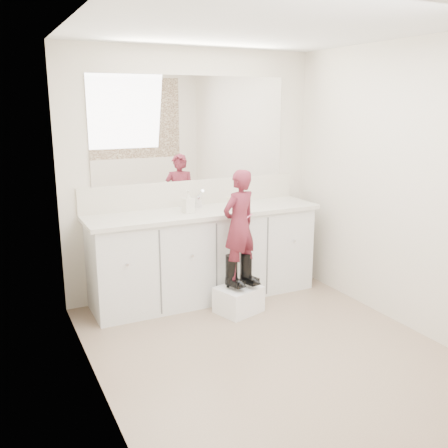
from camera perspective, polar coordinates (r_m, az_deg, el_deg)
floor at (r=4.06m, az=5.07°, el=-14.12°), size 3.00×3.00×0.00m
ceiling at (r=3.62m, az=5.93°, el=21.71°), size 3.00×3.00×0.00m
wall_back at (r=4.98m, az=-3.61°, el=5.72°), size 2.60×0.00×2.60m
wall_front at (r=2.54m, az=23.40°, el=-3.31°), size 2.60×0.00×2.60m
wall_left at (r=3.19m, az=-14.90°, el=0.69°), size 0.00×3.00×3.00m
wall_right at (r=4.47m, az=19.88°, el=4.00°), size 0.00×3.00×3.00m
vanity_cabinet at (r=4.90m, az=-2.24°, el=-3.68°), size 2.20×0.55×0.85m
countertop at (r=4.77m, az=-2.22°, el=1.37°), size 2.28×0.58×0.04m
backsplash at (r=4.99m, az=-3.51°, el=3.60°), size 2.28×0.03×0.25m
mirror at (r=4.93m, az=-3.64°, el=10.78°), size 2.00×0.02×1.00m
dot_panel at (r=2.46m, az=24.23°, el=6.83°), size 2.00×0.01×1.20m
faucet at (r=4.91m, az=-3.00°, el=2.54°), size 0.08×0.08×0.10m
cup at (r=4.93m, az=0.87°, el=2.55°), size 0.12×0.12×0.09m
soap_bottle at (r=4.65m, az=-4.12°, el=2.57°), size 0.11×0.11×0.21m
step_stool at (r=4.66m, az=1.68°, el=-8.62°), size 0.45×0.41×0.24m
boot_left at (r=4.53m, az=0.86°, el=-5.51°), size 0.17×0.24×0.32m
boot_right at (r=4.59m, az=2.54°, el=-5.24°), size 0.17×0.24×0.32m
toddler at (r=4.43m, az=1.74°, el=-0.07°), size 0.41×0.33×0.98m
toothbrush at (r=4.44m, az=2.63°, el=0.71°), size 0.13×0.05×0.06m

